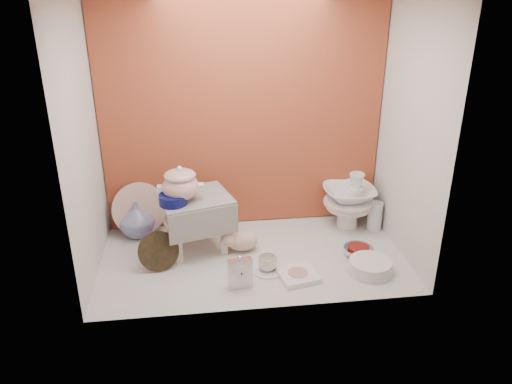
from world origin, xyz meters
TOP-DOWN VIEW (x-y plane):
  - ground at (0.00, 0.00)m, footprint 1.80×1.80m
  - niche_shell at (0.00, 0.18)m, footprint 1.86×1.03m
  - step_stool at (-0.33, 0.15)m, footprint 0.49×0.45m
  - soup_tureen at (-0.41, 0.11)m, footprint 0.29×0.29m
  - cobalt_bowl at (-0.45, 0.06)m, footprint 0.21×0.21m
  - floral_platter at (-0.69, 0.41)m, footprint 0.37×0.23m
  - blue_white_vase at (-0.71, 0.37)m, footprint 0.29×0.29m
  - lacquer_tray at (-0.55, -0.05)m, footprint 0.25×0.15m
  - mantel_clock at (-0.11, -0.30)m, footprint 0.14×0.06m
  - plush_pig at (-0.05, 0.09)m, footprint 0.25×0.18m
  - teacup_saucer at (0.06, -0.16)m, footprint 0.23×0.23m
  - gold_rim_teacup at (0.06, -0.16)m, footprint 0.12×0.12m
  - lattice_dish at (0.22, -0.24)m, footprint 0.25×0.25m
  - dinner_plate_stack at (0.64, -0.24)m, footprint 0.31×0.31m
  - crystal_bowl at (0.63, -0.06)m, footprint 0.24×0.24m
  - clear_glass_vase at (0.84, 0.26)m, footprint 0.10×0.10m
  - porcelain_tower at (0.68, 0.32)m, footprint 0.41×0.41m

SIDE VIEW (x-z plane):
  - ground at x=0.00m, z-range 0.00..0.00m
  - teacup_saucer at x=0.06m, z-range 0.00..0.01m
  - lattice_dish at x=0.22m, z-range 0.00..0.03m
  - crystal_bowl at x=0.63m, z-range 0.00..0.06m
  - dinner_plate_stack at x=0.64m, z-range 0.00..0.07m
  - gold_rim_teacup at x=0.06m, z-range 0.01..0.10m
  - plush_pig at x=-0.05m, z-range 0.00..0.14m
  - clear_glass_vase at x=0.84m, z-range 0.00..0.19m
  - mantel_clock at x=-0.11m, z-range 0.00..0.19m
  - lacquer_tray at x=-0.55m, z-range 0.00..0.22m
  - blue_white_vase at x=-0.71m, z-range 0.00..0.23m
  - floral_platter at x=-0.69m, z-range 0.00..0.34m
  - step_stool at x=-0.33m, z-range 0.00..0.35m
  - porcelain_tower at x=0.68m, z-range 0.00..0.38m
  - cobalt_bowl at x=-0.45m, z-range 0.35..0.41m
  - soup_tureen at x=-0.41m, z-range 0.35..0.57m
  - niche_shell at x=0.00m, z-range 0.17..1.70m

